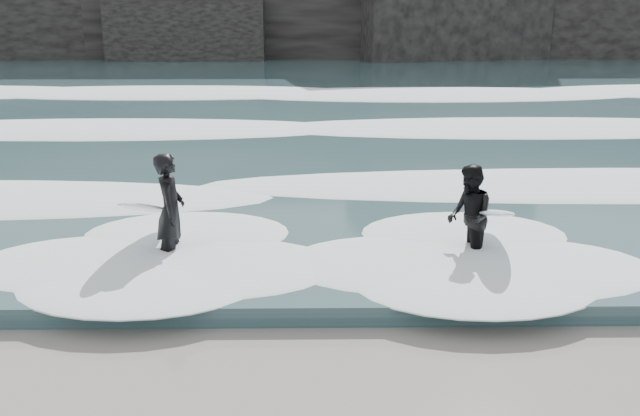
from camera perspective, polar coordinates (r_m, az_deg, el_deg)
The scene contains 6 objects.
sea at distance 34.91m, azimuth -0.63°, elevation 9.81°, with size 90.00×52.00×0.30m, color #2F4B50.
foam_near at distance 15.17m, azimuth -0.42°, elevation 1.81°, with size 60.00×3.20×0.20m, color white.
foam_mid at distance 22.01m, azimuth -0.54°, elevation 6.52°, with size 60.00×4.00×0.24m, color white.
foam_far at distance 30.91m, azimuth -0.61°, elevation 9.49°, with size 60.00×4.80×0.30m, color white.
surfer_left at distance 11.74m, azimuth -12.20°, elevation -0.19°, with size 1.03×2.04×1.90m.
surfer_right at distance 11.75m, azimuth 12.09°, elevation -0.66°, with size 1.18×2.08×1.70m.
Camera 1 is at (-0.09, -5.67, 4.27)m, focal length 40.00 mm.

